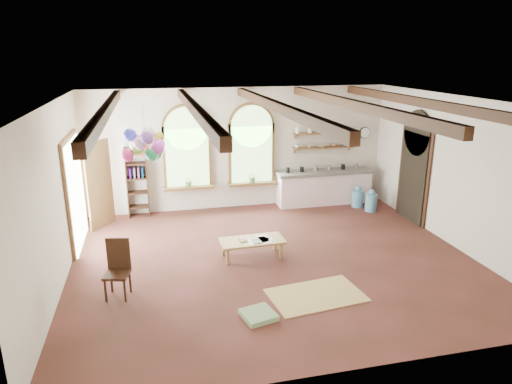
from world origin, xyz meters
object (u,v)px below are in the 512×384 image
object	(u,v)px
kitchen_counter	(324,187)
side_chair	(118,281)
balloon_cluster	(145,145)
coffee_table	(252,242)

from	to	relation	value
kitchen_counter	side_chair	distance (m)	6.64
balloon_cluster	coffee_table	bearing A→B (deg)	-15.50
side_chair	kitchen_counter	bearing A→B (deg)	36.97
coffee_table	side_chair	bearing A→B (deg)	-158.27
balloon_cluster	kitchen_counter	bearing A→B (deg)	27.00
kitchen_counter	side_chair	xyz separation A→B (m)	(-5.30, -3.99, -0.18)
coffee_table	side_chair	distance (m)	2.80
kitchen_counter	side_chair	size ratio (longest dim) A/B	2.63
coffee_table	balloon_cluster	xyz separation A→B (m)	(-2.01, 0.56, 2.00)
kitchen_counter	balloon_cluster	size ratio (longest dim) A/B	2.31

